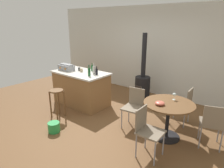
# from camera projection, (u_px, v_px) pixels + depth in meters

# --- Properties ---
(ground_plane) EXTENTS (8.80, 8.80, 0.00)m
(ground_plane) POSITION_uv_depth(u_px,v_px,m) (109.00, 118.00, 4.73)
(ground_plane) COLOR brown
(back_wall) EXTENTS (8.00, 0.10, 2.70)m
(back_wall) POSITION_uv_depth(u_px,v_px,m) (156.00, 51.00, 6.03)
(back_wall) COLOR beige
(back_wall) RESTS_ON ground_plane
(kitchen_island) EXTENTS (1.53, 0.87, 0.92)m
(kitchen_island) POSITION_uv_depth(u_px,v_px,m) (81.00, 88.00, 5.45)
(kitchen_island) COLOR olive
(kitchen_island) RESTS_ON ground_plane
(wooden_stool) EXTENTS (0.32, 0.32, 0.68)m
(wooden_stool) POSITION_uv_depth(u_px,v_px,m) (57.00, 98.00, 4.69)
(wooden_stool) COLOR brown
(wooden_stool) RESTS_ON ground_plane
(dining_table) EXTENTS (0.97, 0.97, 0.74)m
(dining_table) POSITION_uv_depth(u_px,v_px,m) (168.00, 111.00, 3.81)
(dining_table) COLOR black
(dining_table) RESTS_ON ground_plane
(folding_chair_near) EXTENTS (0.41, 0.41, 0.86)m
(folding_chair_near) POSITION_uv_depth(u_px,v_px,m) (147.00, 129.00, 3.30)
(folding_chair_near) COLOR #7F705B
(folding_chair_near) RESTS_ON ground_plane
(folding_chair_far) EXTENTS (0.50, 0.50, 0.86)m
(folding_chair_far) POSITION_uv_depth(u_px,v_px,m) (212.00, 123.00, 3.51)
(folding_chair_far) COLOR #7F705B
(folding_chair_far) RESTS_ON ground_plane
(folding_chair_left) EXTENTS (0.42, 0.42, 0.85)m
(folding_chair_left) POSITION_uv_depth(u_px,v_px,m) (183.00, 103.00, 4.35)
(folding_chair_left) COLOR #7F705B
(folding_chair_left) RESTS_ON ground_plane
(folding_chair_right) EXTENTS (0.45, 0.45, 0.85)m
(folding_chair_right) POSITION_uv_depth(u_px,v_px,m) (134.00, 105.00, 4.27)
(folding_chair_right) COLOR #7F705B
(folding_chair_right) RESTS_ON ground_plane
(wood_stove) EXTENTS (0.44, 0.45, 1.93)m
(wood_stove) POSITION_uv_depth(u_px,v_px,m) (143.00, 84.00, 5.76)
(wood_stove) COLOR black
(wood_stove) RESTS_ON ground_plane
(toolbox) EXTENTS (0.44, 0.26, 0.18)m
(toolbox) POSITION_uv_depth(u_px,v_px,m) (66.00, 67.00, 5.48)
(toolbox) COLOR gray
(toolbox) RESTS_ON kitchen_island
(bottle_0) EXTENTS (0.08, 0.08, 0.29)m
(bottle_0) POSITION_uv_depth(u_px,v_px,m) (94.00, 70.00, 5.07)
(bottle_0) COLOR #B7B2AD
(bottle_0) RESTS_ON kitchen_island
(bottle_1) EXTENTS (0.06, 0.06, 0.28)m
(bottle_1) POSITION_uv_depth(u_px,v_px,m) (89.00, 72.00, 4.89)
(bottle_1) COLOR #194C23
(bottle_1) RESTS_ON kitchen_island
(bottle_2) EXTENTS (0.06, 0.06, 0.21)m
(bottle_2) POSITION_uv_depth(u_px,v_px,m) (97.00, 71.00, 5.03)
(bottle_2) COLOR black
(bottle_2) RESTS_ON kitchen_island
(bottle_3) EXTENTS (0.06, 0.06, 0.22)m
(bottle_3) POSITION_uv_depth(u_px,v_px,m) (92.00, 68.00, 5.41)
(bottle_3) COLOR #194C23
(bottle_3) RESTS_ON kitchen_island
(cup_0) EXTENTS (0.11, 0.08, 0.09)m
(cup_0) POSITION_uv_depth(u_px,v_px,m) (81.00, 70.00, 5.33)
(cup_0) COLOR tan
(cup_0) RESTS_ON kitchen_island
(cup_1) EXTENTS (0.11, 0.07, 0.08)m
(cup_1) POSITION_uv_depth(u_px,v_px,m) (79.00, 69.00, 5.46)
(cup_1) COLOR #383838
(cup_1) RESTS_ON kitchen_island
(wine_glass) EXTENTS (0.07, 0.07, 0.14)m
(wine_glass) POSITION_uv_depth(u_px,v_px,m) (174.00, 95.00, 3.88)
(wine_glass) COLOR silver
(wine_glass) RESTS_ON dining_table
(serving_bowl) EXTENTS (0.18, 0.18, 0.07)m
(serving_bowl) POSITION_uv_depth(u_px,v_px,m) (160.00, 103.00, 3.66)
(serving_bowl) COLOR #DB6651
(serving_bowl) RESTS_ON dining_table
(plastic_bucket) EXTENTS (0.25, 0.25, 0.21)m
(plastic_bucket) POSITION_uv_depth(u_px,v_px,m) (54.00, 127.00, 4.14)
(plastic_bucket) COLOR green
(plastic_bucket) RESTS_ON ground_plane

